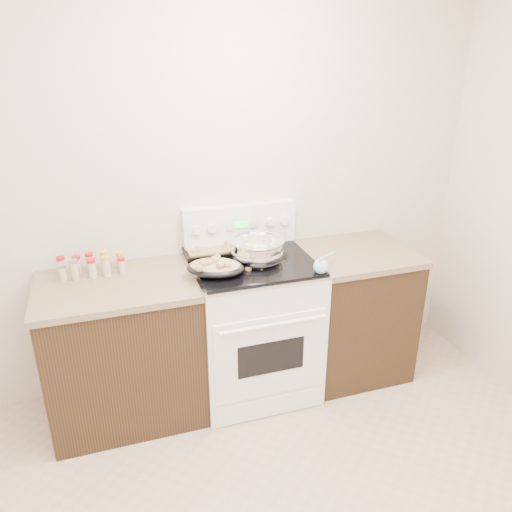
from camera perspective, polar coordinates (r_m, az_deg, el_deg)
name	(u,v)px	position (r m, az deg, el deg)	size (l,w,h in m)	color
room_shell	(287,223)	(1.47, 3.61, 3.80)	(4.10, 3.60, 2.75)	beige
counter_left	(125,349)	(3.22, -14.78, -10.27)	(0.93, 0.67, 0.92)	black
counter_right	(352,311)	(3.59, 10.90, -6.15)	(0.73, 0.67, 0.92)	black
kitchen_range	(253,324)	(3.31, -0.30, -7.79)	(0.78, 0.73, 1.22)	white
mixing_bowl	(258,251)	(3.06, 0.18, 0.61)	(0.38, 0.38, 0.19)	silver
roasting_pan	(215,267)	(2.92, -4.69, -1.24)	(0.41, 0.35, 0.12)	black
baking_sheet	(215,248)	(3.27, -4.76, 0.94)	(0.41, 0.29, 0.06)	black
wooden_spoon	(248,266)	(3.02, -0.89, -1.11)	(0.10, 0.28, 0.04)	tan
blue_ladle	(321,266)	(2.98, 7.48, -1.10)	(0.23, 0.23, 0.11)	#91CED8
spice_jars	(90,266)	(3.12, -18.44, -1.04)	(0.39, 0.15, 0.13)	#BFB28C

